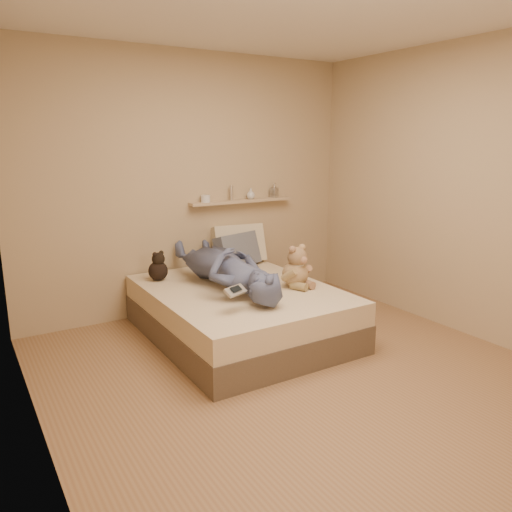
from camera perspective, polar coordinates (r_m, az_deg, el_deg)
room at (r=3.53m, az=5.56°, el=5.86°), size 3.80×3.80×3.80m
bed at (r=4.54m, az=-1.86°, el=-6.40°), size 1.50×1.90×0.45m
game_console at (r=3.82m, az=-2.37°, el=-3.98°), size 0.21×0.14×0.07m
teddy_bear at (r=4.47m, az=4.66°, el=-1.56°), size 0.32×0.32×0.39m
dark_plush at (r=4.76m, az=-11.12°, el=-1.33°), size 0.18×0.18×0.28m
pillow_cream at (r=5.34m, az=-2.00°, el=1.35°), size 0.58×0.35×0.43m
pillow_grey at (r=5.18m, az=-2.13°, el=0.64°), size 0.54×0.36×0.37m
person at (r=4.46m, az=-3.48°, el=-1.21°), size 0.62×1.59×0.38m
wall_shelf at (r=5.38m, az=-1.65°, el=6.29°), size 1.20×0.12×0.03m
shelf_bottles at (r=5.40m, az=-1.16°, el=7.14°), size 0.94×0.13×0.16m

